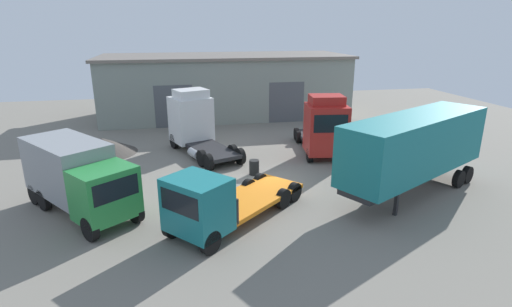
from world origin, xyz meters
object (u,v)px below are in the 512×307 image
at_px(box_truck_green, 77,174).
at_px(gravel_pile, 103,146).
at_px(flatbed_truck_teal, 215,203).
at_px(tractor_unit_white, 194,122).
at_px(tractor_unit_red, 324,128).
at_px(container_trailer_yellow, 416,146).
at_px(oil_drum, 254,167).

height_order(box_truck_green, gravel_pile, box_truck_green).
relative_size(flatbed_truck_teal, gravel_pile, 1.52).
bearing_deg(tractor_unit_white, tractor_unit_red, -132.49).
distance_m(container_trailer_yellow, gravel_pile, 19.85).
bearing_deg(flatbed_truck_teal, oil_drum, -156.31).
bearing_deg(gravel_pile, oil_drum, -33.13).
bearing_deg(oil_drum, flatbed_truck_teal, -114.73).
relative_size(box_truck_green, tractor_unit_red, 0.99).
height_order(box_truck_green, tractor_unit_red, tractor_unit_red).
xyz_separation_m(tractor_unit_white, oil_drum, (3.13, -5.69, -1.53)).
xyz_separation_m(box_truck_green, flatbed_truck_teal, (5.96, -3.08, -0.56)).
bearing_deg(box_truck_green, oil_drum, 71.98).
bearing_deg(oil_drum, tractor_unit_white, 118.78).
bearing_deg(container_trailer_yellow, tractor_unit_red, -101.24).
distance_m(container_trailer_yellow, box_truck_green, 16.22).
bearing_deg(tractor_unit_white, oil_drum, -172.31).
relative_size(tractor_unit_white, box_truck_green, 1.08).
bearing_deg(oil_drum, gravel_pile, 146.87).
xyz_separation_m(container_trailer_yellow, tractor_unit_red, (-2.13, 6.94, -0.70)).
bearing_deg(oil_drum, tractor_unit_red, 25.33).
bearing_deg(gravel_pile, flatbed_truck_teal, -62.49).
bearing_deg(container_trailer_yellow, flatbed_truck_teal, -18.34).
bearing_deg(flatbed_truck_teal, tractor_unit_red, -174.28).
bearing_deg(container_trailer_yellow, gravel_pile, -60.81).
bearing_deg(oil_drum, box_truck_green, -160.08).
bearing_deg(box_truck_green, tractor_unit_white, 109.31).
distance_m(tractor_unit_white, oil_drum, 6.68).
distance_m(tractor_unit_white, box_truck_green, 10.59).
xyz_separation_m(tractor_unit_white, tractor_unit_red, (8.29, -3.25, -0.03)).
bearing_deg(gravel_pile, container_trailer_yellow, -32.47).
distance_m(tractor_unit_red, gravel_pile, 15.04).
relative_size(box_truck_green, flatbed_truck_teal, 0.95).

